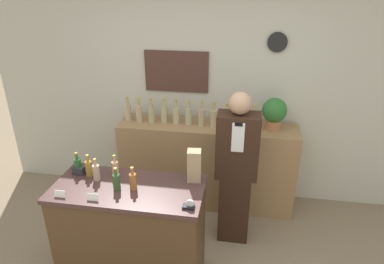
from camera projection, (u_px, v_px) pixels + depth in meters
The scene contains 27 objects.
back_wall at pixel (205, 88), 3.97m from camera, with size 5.20×0.09×2.70m.
back_shelf at pixel (207, 165), 4.05m from camera, with size 2.02×0.46×1.01m.
display_counter at pixel (132, 233), 3.00m from camera, with size 1.25×0.59×0.95m.
shopkeeper at pixel (236, 170), 3.35m from camera, with size 0.40×0.25×1.60m.
potted_plant at pixel (274, 112), 3.67m from camera, with size 0.27×0.27×0.35m.
paper_bag at pixel (194, 166), 2.85m from camera, with size 0.12×0.12×0.28m.
tape_dispenser at pixel (189, 205), 2.54m from camera, with size 0.09×0.06×0.07m.
price_card_left at pixel (60, 194), 2.67m from camera, with size 0.09×0.02×0.06m.
price_card_right at pixel (92, 197), 2.63m from camera, with size 0.09×0.02×0.06m.
gift_box at pixel (80, 169), 3.00m from camera, with size 0.12×0.12×0.07m.
counter_bottle_0 at pixel (78, 165), 2.98m from camera, with size 0.06×0.06×0.20m.
counter_bottle_1 at pixel (89, 168), 2.94m from camera, with size 0.06×0.06×0.20m.
counter_bottle_2 at pixel (96, 172), 2.88m from camera, with size 0.06×0.06×0.20m.
counter_bottle_3 at pixel (115, 168), 2.94m from camera, with size 0.06×0.06×0.20m.
counter_bottle_4 at pixel (116, 181), 2.75m from camera, with size 0.06×0.06×0.20m.
counter_bottle_5 at pixel (133, 181), 2.75m from camera, with size 0.06×0.06×0.20m.
shelf_bottle_0 at pixel (128, 111), 3.96m from camera, with size 0.08×0.08×0.28m.
shelf_bottle_1 at pixel (139, 113), 3.91m from camera, with size 0.08×0.08×0.28m.
shelf_bottle_2 at pixel (151, 114), 3.89m from camera, with size 0.08×0.08×0.28m.
shelf_bottle_3 at pixel (164, 114), 3.89m from camera, with size 0.08×0.08×0.28m.
shelf_bottle_4 at pixel (176, 115), 3.86m from camera, with size 0.08×0.08×0.28m.
shelf_bottle_5 at pixel (189, 116), 3.84m from camera, with size 0.08×0.08×0.28m.
shelf_bottle_6 at pixel (201, 116), 3.81m from camera, with size 0.08×0.08×0.28m.
shelf_bottle_7 at pixel (214, 118), 3.78m from camera, with size 0.08×0.08×0.28m.
shelf_bottle_8 at pixel (227, 118), 3.76m from camera, with size 0.08×0.08×0.28m.
shelf_bottle_9 at pixel (240, 119), 3.75m from camera, with size 0.08×0.08×0.28m.
shelf_bottle_10 at pixel (253, 120), 3.71m from camera, with size 0.08×0.08×0.28m.
Camera 1 is at (0.48, -1.81, 2.50)m, focal length 32.00 mm.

